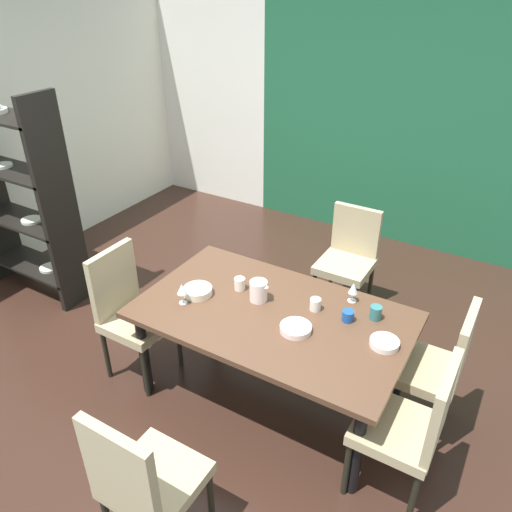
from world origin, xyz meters
TOP-DOWN VIEW (x-y plane):
  - ground_plane at (0.00, 0.00)m, footprint 5.28×5.39m
  - back_panel_interior at (-1.85, 2.65)m, footprint 1.59×0.10m
  - garden_window_panel at (0.79, 2.65)m, footprint 3.70×0.10m
  - dining_table at (0.61, -0.17)m, footprint 1.78×1.05m
  - chair_head_near at (0.62, -1.47)m, footprint 0.44×0.44m
  - chair_right_near at (1.64, -0.45)m, footprint 0.44×0.44m
  - chair_head_far at (0.65, 1.11)m, footprint 0.44×0.45m
  - chair_right_far at (1.64, 0.11)m, footprint 0.44×0.44m
  - chair_left_near at (-0.42, -0.45)m, footprint 0.44×0.44m
  - display_shelf at (-1.98, -0.08)m, footprint 1.03×0.35m
  - wine_glass_near_window at (0.04, -0.39)m, footprint 0.07×0.07m
  - wine_glass_right at (1.01, 0.22)m, footprint 0.06×0.06m
  - serving_bowl_west at (0.06, -0.25)m, footprint 0.20×0.20m
  - serving_bowl_rear at (1.35, -0.12)m, footprint 0.18×0.18m
  - serving_bowl_south at (0.83, -0.27)m, footprint 0.20×0.20m
  - cup_north at (0.84, 0.00)m, footprint 0.07×0.07m
  - cup_east at (1.21, 0.11)m, footprint 0.08×0.08m
  - cup_near_shelf at (0.28, -0.05)m, footprint 0.08×0.08m
  - cup_center at (1.07, 0.00)m, footprint 0.08×0.08m
  - pitcher_corner at (0.46, -0.10)m, footprint 0.14×0.12m

SIDE VIEW (x-z plane):
  - ground_plane at x=0.00m, z-range -0.02..0.00m
  - chair_head_far at x=0.65m, z-range 0.07..1.01m
  - chair_right_far at x=1.64m, z-range 0.06..1.03m
  - chair_right_near at x=1.64m, z-range 0.06..1.05m
  - chair_left_near at x=-0.42m, z-range 0.06..1.06m
  - chair_head_near at x=0.62m, z-range 0.05..1.07m
  - dining_table at x=0.61m, z-range 0.29..1.02m
  - serving_bowl_rear at x=1.35m, z-range 0.73..0.77m
  - serving_bowl_south at x=0.83m, z-range 0.73..0.77m
  - serving_bowl_west at x=0.06m, z-range 0.73..0.79m
  - cup_center at x=1.07m, z-range 0.73..0.80m
  - cup_north at x=0.84m, z-range 0.73..0.82m
  - cup_near_shelf at x=0.28m, z-range 0.73..0.82m
  - cup_east at x=1.21m, z-range 0.73..0.83m
  - pitcher_corner at x=0.46m, z-range 0.73..0.88m
  - wine_glass_right at x=1.01m, z-range 0.76..0.91m
  - wine_glass_near_window at x=0.04m, z-range 0.77..0.92m
  - display_shelf at x=-1.98m, z-range 0.01..1.90m
  - back_panel_interior at x=-1.85m, z-range 0.00..2.59m
  - garden_window_panel at x=0.79m, z-range 0.00..2.59m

